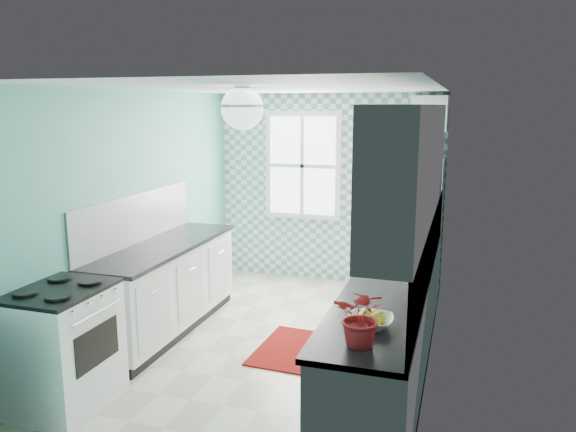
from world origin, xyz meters
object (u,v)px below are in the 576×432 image
(stove, at_px, (64,346))
(potted_plant, at_px, (363,317))
(sink, at_px, (407,247))
(fruit_bowl, at_px, (371,322))
(microwave, at_px, (413,146))
(ceiling_light, at_px, (242,108))
(fridge, at_px, (409,228))

(stove, bearing_deg, potted_plant, -3.50)
(sink, height_order, potted_plant, sink)
(sink, bearing_deg, potted_plant, -88.32)
(fruit_bowl, height_order, microwave, microwave)
(potted_plant, bearing_deg, microwave, 91.38)
(fruit_bowl, bearing_deg, ceiling_light, 145.91)
(potted_plant, relative_size, microwave, 0.71)
(stove, distance_m, sink, 3.33)
(ceiling_light, relative_size, stove, 0.37)
(fridge, height_order, fruit_bowl, fridge)
(ceiling_light, relative_size, sink, 0.62)
(microwave, bearing_deg, stove, 55.53)
(microwave, bearing_deg, ceiling_light, 66.31)
(fridge, distance_m, fruit_bowl, 3.43)
(fridge, distance_m, stove, 4.17)
(fridge, xyz_separation_m, potted_plant, (0.09, -3.73, 0.26))
(microwave, bearing_deg, sink, 93.88)
(ceiling_light, height_order, stove, ceiling_light)
(fruit_bowl, bearing_deg, stove, -179.41)
(stove, bearing_deg, fruit_bowl, 3.78)
(stove, bearing_deg, sink, 46.57)
(stove, bearing_deg, ceiling_light, 38.10)
(fridge, bearing_deg, sink, -86.68)
(fridge, xyz_separation_m, microwave, (0.00, 0.00, 1.01))
(ceiling_light, distance_m, fruit_bowl, 1.98)
(sink, relative_size, fruit_bowl, 1.91)
(ceiling_light, relative_size, fruit_bowl, 1.19)
(sink, xyz_separation_m, fruit_bowl, (-0.00, -2.25, 0.05))
(fruit_bowl, relative_size, microwave, 0.57)
(ceiling_light, bearing_deg, microwave, 66.97)
(fruit_bowl, distance_m, potted_plant, 0.34)
(fridge, xyz_separation_m, fruit_bowl, (0.09, -3.42, 0.11))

